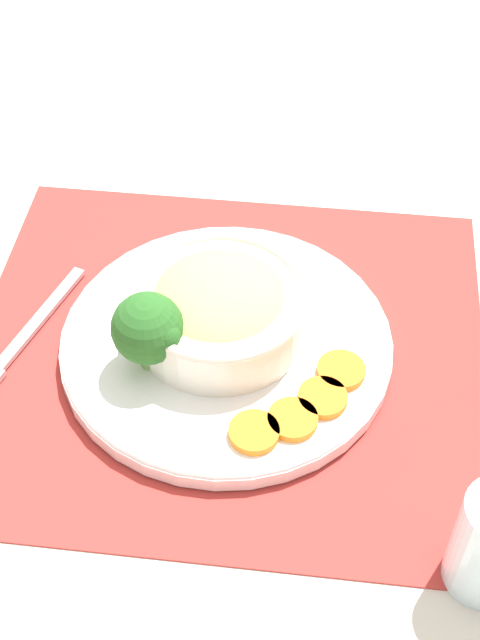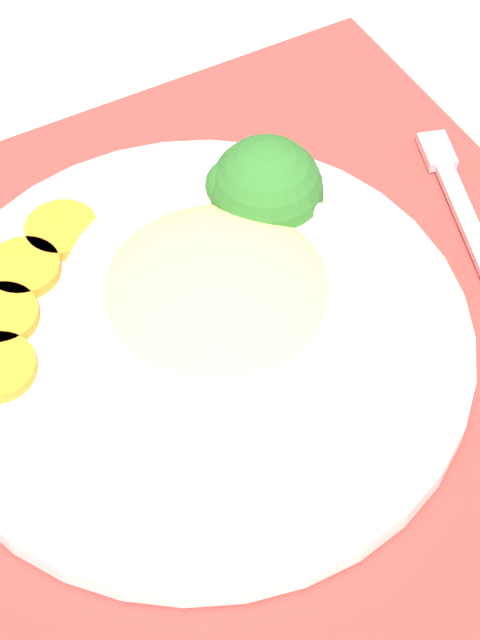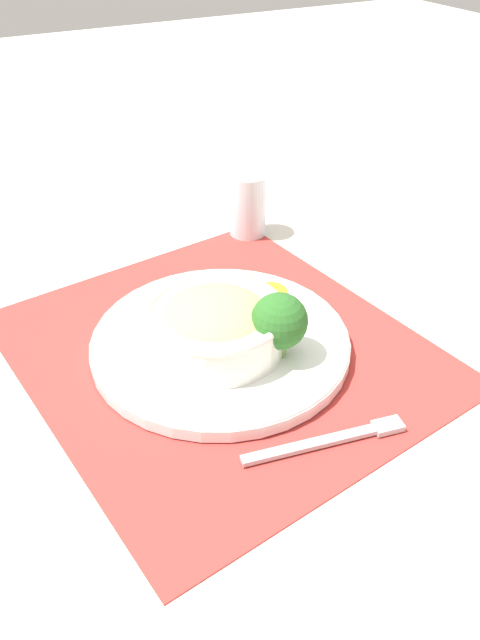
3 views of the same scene
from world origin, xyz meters
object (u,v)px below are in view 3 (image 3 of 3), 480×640
at_px(water_glass, 248,208).
at_px(broccoli_floret, 279,321).
at_px(fork, 340,437).
at_px(bowl, 216,323).

bearing_deg(water_glass, broccoli_floret, -22.51).
distance_m(broccoli_floret, water_glass, 0.35).
xyz_separation_m(broccoli_floret, fork, (0.14, -0.01, -0.06)).
distance_m(broccoli_floret, fork, 0.15).
relative_size(bowl, fork, 0.94).
xyz_separation_m(bowl, fork, (0.19, 0.05, -0.05)).
bearing_deg(broccoli_floret, water_glass, 157.49).
relative_size(bowl, broccoli_floret, 2.06).
distance_m(bowl, broccoli_floret, 0.08).
distance_m(water_glass, fork, 0.48).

